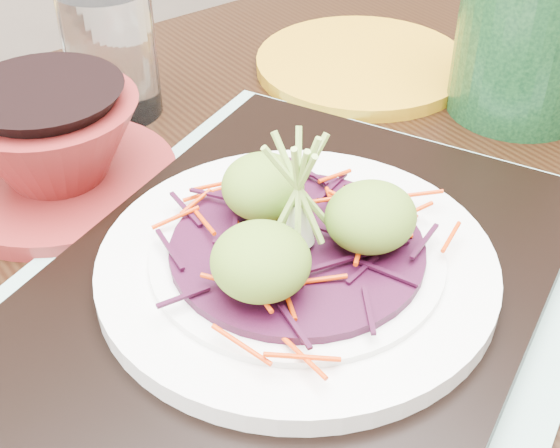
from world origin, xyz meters
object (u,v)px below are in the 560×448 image
terracotta_bowl_set (55,151)px  yellow_plate (362,64)px  serving_tray (297,284)px  water_glass (111,53)px  dining_table (285,397)px  green_jar (528,36)px  white_plate (297,264)px

terracotta_bowl_set → yellow_plate: 0.32m
serving_tray → water_glass: 0.29m
serving_tray → yellow_plate: size_ratio=1.86×
dining_table → water_glass: water_glass is taller
dining_table → green_jar: bearing=12.9°
white_plate → terracotta_bowl_set: 0.22m
serving_tray → yellow_plate: serving_tray is taller
white_plate → terracotta_bowl_set: size_ratio=1.17×
water_glass → serving_tray: bearing=-89.8°
yellow_plate → green_jar: 0.16m
dining_table → serving_tray: 0.12m
terracotta_bowl_set → water_glass: bearing=46.6°
white_plate → serving_tray: bearing=0.0°
dining_table → water_glass: bearing=85.3°
yellow_plate → water_glass: bearing=167.6°
water_glass → terracotta_bowl_set: water_glass is taller
terracotta_bowl_set → green_jar: (0.39, -0.10, 0.04)m
white_plate → yellow_plate: 0.33m
water_glass → white_plate: bearing=-89.8°
terracotta_bowl_set → yellow_plate: bearing=6.9°
white_plate → terracotta_bowl_set: bearing=113.1°
dining_table → green_jar: green_jar is taller
dining_table → terracotta_bowl_set: bearing=109.2°
dining_table → water_glass: (0.00, 0.28, 0.16)m
dining_table → terracotta_bowl_set: (-0.08, 0.19, 0.14)m
serving_tray → terracotta_bowl_set: 0.22m
terracotta_bowl_set → green_jar: bearing=-13.9°
white_plate → yellow_plate: bearing=45.8°
serving_tray → white_plate: (-0.00, 0.00, 0.02)m
serving_tray → yellow_plate: bearing=17.1°
terracotta_bowl_set → white_plate: bearing=-66.9°
yellow_plate → green_jar: green_jar is taller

